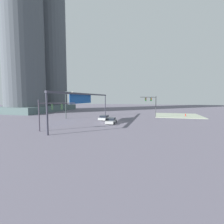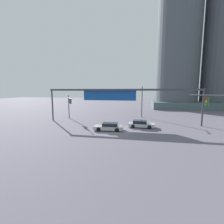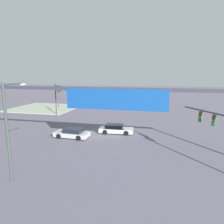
# 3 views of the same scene
# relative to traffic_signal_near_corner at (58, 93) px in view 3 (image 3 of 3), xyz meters

# --- Properties ---
(ground_plane) EXTENTS (223.68, 223.68, 0.00)m
(ground_plane) POSITION_rel_traffic_signal_near_corner_xyz_m (-11.83, 8.59, -4.38)
(ground_plane) COLOR #5E5968
(sidewalk_corner) EXTENTS (14.27, 13.39, 0.15)m
(sidewalk_corner) POSITION_rel_traffic_signal_near_corner_xyz_m (7.60, -7.83, -4.31)
(sidewalk_corner) COLOR #98A28C
(sidewalk_corner) RESTS_ON ground
(traffic_signal_near_corner) EXTENTS (3.95, 4.24, 6.13)m
(traffic_signal_near_corner) POSITION_rel_traffic_signal_near_corner_xyz_m (0.00, 0.00, 0.00)
(traffic_signal_near_corner) COLOR #3D3F42
(traffic_signal_near_corner) RESTS_ON ground
(traffic_signal_opposite_side) EXTENTS (3.31, 5.03, 5.22)m
(traffic_signal_opposite_side) POSITION_rel_traffic_signal_near_corner_xyz_m (-23.18, 15.98, -0.76)
(traffic_signal_opposite_side) COLOR #3F3946
(traffic_signal_opposite_side) RESTS_ON ground
(streetlamp_curved_arm) EXTENTS (0.31, 2.45, 7.32)m
(streetlamp_curved_arm) POSITION_rel_traffic_signal_near_corner_xyz_m (-7.92, 21.83, -0.09)
(streetlamp_curved_arm) COLOR #374442
(streetlamp_curved_arm) RESTS_ON ground
(overhead_sign_gantry) EXTENTS (29.26, 0.43, 6.58)m
(overhead_sign_gantry) POSITION_rel_traffic_signal_near_corner_xyz_m (-12.47, 14.39, 1.24)
(overhead_sign_gantry) COLOR #363543
(overhead_sign_gantry) RESTS_ON ground
(sedan_car_approaching) EXTENTS (4.41, 2.11, 1.21)m
(sedan_car_approaching) POSITION_rel_traffic_signal_near_corner_xyz_m (-7.90, 11.30, -3.81)
(sedan_car_approaching) COLOR #AEB2B4
(sedan_car_approaching) RESTS_ON ground
(sedan_car_waiting_far) EXTENTS (4.66, 2.06, 1.21)m
(sedan_car_waiting_far) POSITION_rel_traffic_signal_near_corner_xyz_m (-12.83, 8.20, -3.81)
(sedan_car_waiting_far) COLOR #B1B3B3
(sedan_car_waiting_far) RESTS_ON ground
(fire_hydrant_on_curb) EXTENTS (0.33, 0.22, 0.71)m
(fire_hydrant_on_curb) POSITION_rel_traffic_signal_near_corner_xyz_m (5.21, -9.74, -3.90)
(fire_hydrant_on_curb) COLOR red
(fire_hydrant_on_curb) RESTS_ON sidewalk_corner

